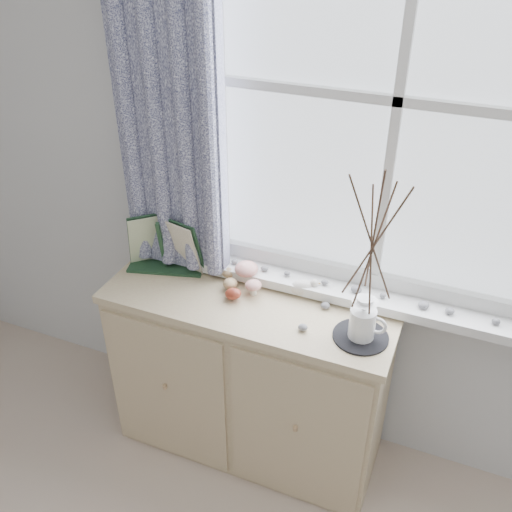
{
  "coord_description": "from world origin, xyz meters",
  "views": [
    {
      "loc": [
        0.57,
        0.07,
        2.24
      ],
      "look_at": [
        -0.1,
        1.7,
        1.1
      ],
      "focal_mm": 40.0,
      "sensor_mm": 36.0,
      "label": 1
    }
  ],
  "objects_px": {
    "sideboard": "(249,376)",
    "twig_pitcher": "(373,240)",
    "toadstool_cluster": "(248,274)",
    "botanical_book": "(160,247)"
  },
  "relations": [
    {
      "from": "sideboard",
      "to": "twig_pitcher",
      "type": "relative_size",
      "value": 1.64
    },
    {
      "from": "toadstool_cluster",
      "to": "botanical_book",
      "type": "bearing_deg",
      "value": -171.21
    },
    {
      "from": "toadstool_cluster",
      "to": "twig_pitcher",
      "type": "height_order",
      "value": "twig_pitcher"
    },
    {
      "from": "sideboard",
      "to": "toadstool_cluster",
      "type": "bearing_deg",
      "value": 114.11
    },
    {
      "from": "toadstool_cluster",
      "to": "twig_pitcher",
      "type": "xyz_separation_m",
      "value": [
        0.51,
        -0.15,
        0.36
      ]
    },
    {
      "from": "sideboard",
      "to": "toadstool_cluster",
      "type": "relative_size",
      "value": 7.8
    },
    {
      "from": "sideboard",
      "to": "twig_pitcher",
      "type": "bearing_deg",
      "value": -6.34
    },
    {
      "from": "botanical_book",
      "to": "toadstool_cluster",
      "type": "bearing_deg",
      "value": -6.45
    },
    {
      "from": "botanical_book",
      "to": "twig_pitcher",
      "type": "bearing_deg",
      "value": -21.03
    },
    {
      "from": "botanical_book",
      "to": "twig_pitcher",
      "type": "xyz_separation_m",
      "value": [
        0.89,
        -0.09,
        0.29
      ]
    }
  ]
}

